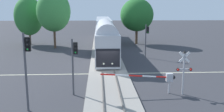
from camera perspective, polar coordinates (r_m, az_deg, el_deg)
name	(u,v)px	position (r m, az deg, el deg)	size (l,w,h in m)	color
ground_plane	(108,74)	(28.57, -0.87, -4.04)	(220.00, 220.00, 0.00)	#333338
road_centre_stripe	(108,74)	(28.57, -0.87, -4.03)	(44.00, 0.20, 0.01)	beige
railway_track	(108,73)	(28.55, -0.87, -3.85)	(4.40, 80.00, 0.32)	gray
commuter_train	(104,33)	(46.26, -1.74, 5.34)	(3.04, 38.42, 5.16)	silver
crossing_gate_near	(160,78)	(22.24, 10.90, -4.84)	(6.55, 0.40, 1.88)	#B7B7BC
crossing_signal_mast	(184,68)	(22.19, 16.05, -2.62)	(1.36, 0.44, 3.89)	#B2B2B7
traffic_signal_near_left	(27,60)	(18.60, -18.82, -0.80)	(0.53, 0.38, 5.73)	#4C4C51
traffic_signal_median	(74,58)	(21.25, -8.60, -0.40)	(0.53, 0.38, 4.89)	#4C4C51
traffic_signal_far_side	(147,36)	(37.32, 7.90, 4.63)	(0.53, 0.38, 4.92)	#4C4C51
elm_centre_background	(137,15)	(51.11, 5.68, 9.27)	(6.62, 6.62, 9.13)	brown
oak_behind_train	(54,11)	(46.57, -13.15, 9.87)	(6.01, 6.01, 10.30)	#4C3828
pine_left_background	(29,16)	(52.52, -18.42, 8.59)	(5.60, 5.60, 9.40)	brown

